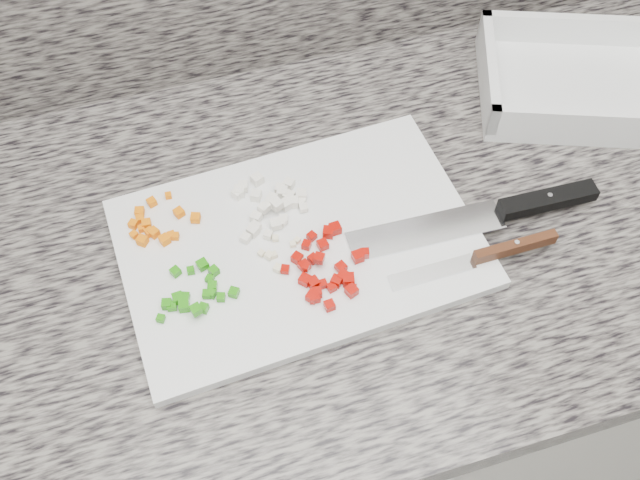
# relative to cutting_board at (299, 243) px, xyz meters

# --- Properties ---
(cabinet) EXTENTS (3.92, 0.62, 0.86)m
(cabinet) POSITION_rel_cutting_board_xyz_m (0.03, 0.02, -0.48)
(cabinet) COLOR silver
(cabinet) RESTS_ON ground
(countertop) EXTENTS (3.96, 0.64, 0.04)m
(countertop) POSITION_rel_cutting_board_xyz_m (0.03, 0.02, -0.03)
(countertop) COLOR slate
(countertop) RESTS_ON cabinet
(cutting_board) EXTENTS (0.43, 0.30, 0.01)m
(cutting_board) POSITION_rel_cutting_board_xyz_m (0.00, 0.00, 0.00)
(cutting_board) COLOR white
(cutting_board) RESTS_ON countertop
(carrot_pile) EXTENTS (0.09, 0.08, 0.01)m
(carrot_pile) POSITION_rel_cutting_board_xyz_m (-0.16, 0.07, 0.01)
(carrot_pile) COLOR orange
(carrot_pile) RESTS_ON cutting_board
(onion_pile) EXTENTS (0.10, 0.10, 0.02)m
(onion_pile) POSITION_rel_cutting_board_xyz_m (-0.02, 0.06, 0.01)
(onion_pile) COLOR white
(onion_pile) RESTS_ON cutting_board
(green_pepper_pile) EXTENTS (0.10, 0.07, 0.02)m
(green_pepper_pile) POSITION_rel_cutting_board_xyz_m (-0.13, -0.04, 0.01)
(green_pepper_pile) COLOR #21820B
(green_pepper_pile) RESTS_ON cutting_board
(red_pepper_pile) EXTENTS (0.11, 0.11, 0.02)m
(red_pepper_pile) POSITION_rel_cutting_board_xyz_m (0.02, -0.05, 0.01)
(red_pepper_pile) COLOR #A40902
(red_pepper_pile) RESTS_ON cutting_board
(garlic_pile) EXTENTS (0.05, 0.05, 0.01)m
(garlic_pile) POSITION_rel_cutting_board_xyz_m (-0.03, -0.02, 0.01)
(garlic_pile) COLOR #F9EEC1
(garlic_pile) RESTS_ON cutting_board
(chef_knife) EXTENTS (0.32, 0.05, 0.02)m
(chef_knife) POSITION_rel_cutting_board_xyz_m (0.25, -0.03, 0.01)
(chef_knife) COLOR silver
(chef_knife) RESTS_ON cutting_board
(paring_knife) EXTENTS (0.21, 0.02, 0.02)m
(paring_knife) POSITION_rel_cutting_board_xyz_m (0.21, -0.09, 0.01)
(paring_knife) COLOR silver
(paring_knife) RESTS_ON cutting_board
(tray) EXTENTS (0.33, 0.28, 0.06)m
(tray) POSITION_rel_cutting_board_xyz_m (0.44, 0.13, 0.01)
(tray) COLOR white
(tray) RESTS_ON countertop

